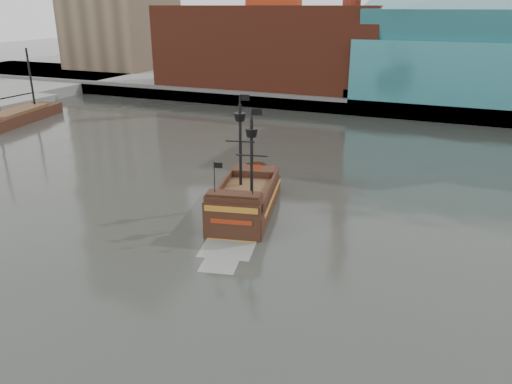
% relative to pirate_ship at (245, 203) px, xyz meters
% --- Properties ---
extents(ground, '(400.00, 400.00, 0.00)m').
position_rel_pirate_ship_xyz_m(ground, '(3.51, -17.63, -0.98)').
color(ground, '#292C26').
rests_on(ground, ground).
extents(promenade_far, '(220.00, 60.00, 2.00)m').
position_rel_pirate_ship_xyz_m(promenade_far, '(3.51, 74.37, 0.02)').
color(promenade_far, slate).
rests_on(promenade_far, ground).
extents(seawall, '(220.00, 1.00, 2.60)m').
position_rel_pirate_ship_xyz_m(seawall, '(3.51, 44.87, 0.32)').
color(seawall, '#4C4C49').
rests_on(seawall, ground).
extents(pirate_ship, '(7.36, 15.00, 10.79)m').
position_rel_pirate_ship_xyz_m(pirate_ship, '(0.00, 0.00, 0.00)').
color(pirate_ship, black).
rests_on(pirate_ship, ground).
extents(docked_vessel, '(7.61, 18.45, 12.24)m').
position_rel_pirate_ship_xyz_m(docked_vessel, '(-46.80, 19.00, -0.20)').
color(docked_vessel, black).
rests_on(docked_vessel, ground).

